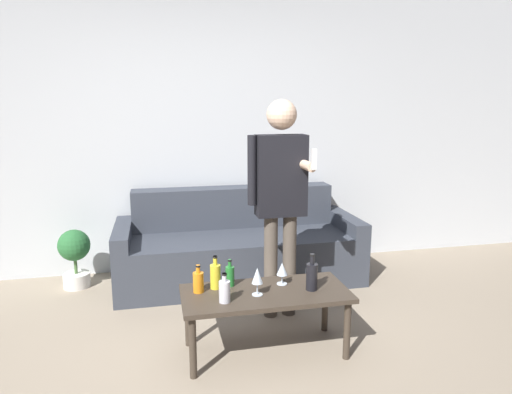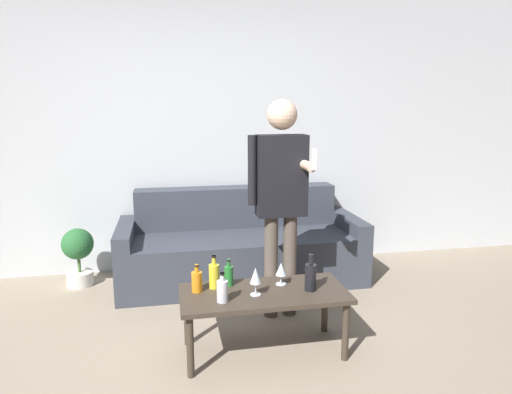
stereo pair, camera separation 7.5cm
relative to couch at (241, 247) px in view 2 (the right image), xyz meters
name	(u,v)px [view 2 (the right image)]	position (x,y,z in m)	size (l,w,h in m)	color
wall_back	(200,130)	(-0.31, 0.44, 1.05)	(8.00, 0.06, 2.70)	silver
couch	(241,247)	(0.00, 0.00, 0.00)	(2.18, 0.83, 0.82)	#383D47
coffee_table	(264,299)	(-0.06, -1.31, 0.07)	(1.07, 0.48, 0.42)	#3D3328
bottle_orange	(310,276)	(0.23, -1.35, 0.22)	(0.07, 0.07, 0.24)	black
bottle_green	(222,290)	(-0.34, -1.41, 0.19)	(0.07, 0.07, 0.18)	silver
bottle_dark	(229,275)	(-0.27, -1.17, 0.19)	(0.06, 0.06, 0.18)	#23752D
bottle_yellow	(214,275)	(-0.37, -1.19, 0.21)	(0.07, 0.07, 0.22)	yellow
bottle_red	(197,281)	(-0.48, -1.23, 0.19)	(0.07, 0.07, 0.18)	orange
wine_glass_near	(255,276)	(-0.13, -1.35, 0.24)	(0.07, 0.07, 0.18)	silver
wine_glass_far	(281,270)	(0.07, -1.22, 0.22)	(0.07, 0.07, 0.15)	silver
person_standing_front	(281,190)	(0.17, -0.81, 0.68)	(0.43, 0.41, 1.63)	brown
potted_plant	(78,252)	(-1.44, 0.11, 0.01)	(0.27, 0.27, 0.52)	silver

